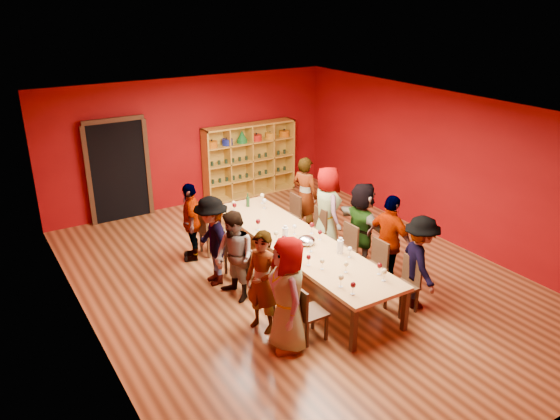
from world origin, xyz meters
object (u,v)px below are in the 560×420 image
at_px(chair_person_left_1, 285,293).
at_px(shelving_unit, 249,156).
at_px(person_left_3, 212,241).
at_px(spittoon_bowl, 307,240).
at_px(chair_person_left_4, 208,230).
at_px(person_right_4, 305,195).
at_px(chair_person_left_3, 234,251).
at_px(chair_person_right_4, 291,213).
at_px(person_right_2, 362,225).
at_px(chair_person_right_1, 375,263).
at_px(chair_person_right_0, 406,282).
at_px(person_right_0, 420,262).
at_px(wine_bottle, 248,202).
at_px(chair_person_left_2, 252,267).
at_px(chair_person_right_2, 346,246).
at_px(person_left_4, 191,222).
at_px(chair_person_right_3, 316,228).
at_px(person_right_3, 327,209).
at_px(person_left_0, 288,294).
at_px(person_left_2, 234,257).
at_px(person_left_1, 262,282).
at_px(tasting_table, 298,243).
at_px(person_right_1, 390,241).
at_px(chair_person_left_0, 306,310).

bearing_deg(chair_person_left_1, shelving_unit, 66.60).
relative_size(person_left_3, spittoon_bowl, 5.32).
bearing_deg(chair_person_left_4, person_left_3, -110.75).
xyz_separation_m(person_left_3, person_right_4, (2.57, 0.97, 0.03)).
distance_m(chair_person_left_3, chair_person_right_4, 2.06).
bearing_deg(chair_person_left_1, chair_person_right_4, 55.47).
bearing_deg(person_right_2, person_left_3, 71.57).
bearing_deg(chair_person_right_1, chair_person_left_4, 123.77).
bearing_deg(chair_person_right_0, shelving_unit, 85.41).
distance_m(chair_person_left_4, person_right_0, 4.06).
height_order(chair_person_left_3, wine_bottle, wine_bottle).
relative_size(chair_person_left_2, chair_person_left_3, 1.00).
xyz_separation_m(chair_person_left_1, chair_person_right_2, (1.82, 0.82, 0.00)).
height_order(chair_person_left_1, person_left_4, person_left_4).
xyz_separation_m(chair_person_right_3, person_right_3, (0.25, -0.00, 0.35)).
bearing_deg(chair_person_right_0, spittoon_bowl, 119.54).
height_order(chair_person_left_2, chair_person_right_4, same).
xyz_separation_m(chair_person_left_1, chair_person_right_4, (1.82, 2.65, 0.00)).
distance_m(shelving_unit, chair_person_right_1, 5.34).
xyz_separation_m(person_left_3, wine_bottle, (1.35, 1.20, 0.06)).
height_order(person_right_0, person_right_3, person_right_3).
relative_size(person_left_0, person_right_2, 1.05).
bearing_deg(chair_person_left_3, chair_person_right_4, 27.96).
height_order(chair_person_left_4, chair_person_right_4, same).
distance_m(person_left_2, person_right_0, 2.96).
distance_m(person_left_3, chair_person_right_4, 2.45).
bearing_deg(chair_person_left_1, person_right_3, 40.26).
height_order(person_left_0, spittoon_bowl, person_left_0).
xyz_separation_m(person_left_1, person_right_2, (2.56, 0.82, 0.02)).
xyz_separation_m(chair_person_right_2, person_right_2, (0.35, 0.00, 0.32)).
bearing_deg(chair_person_right_3, person_left_2, -160.74).
bearing_deg(tasting_table, spittoon_bowl, -78.70).
height_order(person_left_4, person_right_0, person_right_0).
relative_size(person_right_0, spittoon_bowl, 5.17).
xyz_separation_m(chair_person_right_0, chair_person_right_4, (0.00, 3.37, 0.00)).
relative_size(chair_person_left_1, person_left_4, 0.59).
xyz_separation_m(person_left_3, chair_person_right_2, (2.23, -0.86, -0.30)).
relative_size(tasting_table, person_left_4, 2.98).
bearing_deg(person_left_0, person_left_4, -164.39).
height_order(chair_person_left_1, person_right_1, person_right_1).
relative_size(person_left_0, person_left_3, 1.07).
xyz_separation_m(person_left_2, chair_person_right_0, (2.15, -1.73, -0.27)).
xyz_separation_m(person_left_1, chair_person_left_4, (0.39, 2.75, -0.30)).
bearing_deg(person_left_3, shelving_unit, 150.56).
distance_m(chair_person_left_0, chair_person_left_3, 2.26).
height_order(person_right_1, spittoon_bowl, person_right_1).
relative_size(person_right_4, wine_bottle, 5.90).
bearing_deg(chair_person_left_3, person_right_0, -49.24).
xyz_separation_m(person_right_2, spittoon_bowl, (-1.22, -0.01, 0.00)).
relative_size(chair_person_right_2, person_right_3, 0.53).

